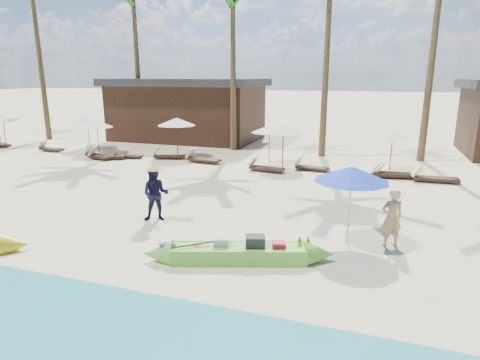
% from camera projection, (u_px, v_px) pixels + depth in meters
% --- Properties ---
extents(ground, '(240.00, 240.00, 0.00)m').
position_uv_depth(ground, '(175.00, 244.00, 11.00)').
color(ground, beige).
rests_on(ground, ground).
extents(green_canoe, '(5.14, 1.97, 0.67)m').
position_uv_depth(green_canoe, '(238.00, 253.00, 9.94)').
color(green_canoe, '#6DD03F').
rests_on(green_canoe, ground).
extents(tourist, '(0.70, 0.60, 1.62)m').
position_uv_depth(tourist, '(392.00, 218.00, 10.69)').
color(tourist, tan).
rests_on(tourist, ground).
extents(vendor_green, '(1.01, 0.90, 1.73)m').
position_uv_depth(vendor_green, '(156.00, 194.00, 12.62)').
color(vendor_green, black).
rests_on(vendor_green, ground).
extents(blue_umbrella, '(2.01, 2.01, 2.16)m').
position_uv_depth(blue_umbrella, '(352.00, 174.00, 10.67)').
color(blue_umbrella, '#99999E').
rests_on(blue_umbrella, ground).
extents(resort_parasol_1, '(2.05, 2.05, 2.11)m').
position_uv_depth(resort_parasol_1, '(2.00, 118.00, 25.42)').
color(resort_parasol_1, '#3D2619').
rests_on(resort_parasol_1, ground).
extents(lounger_1_left, '(1.86, 1.12, 0.61)m').
position_uv_depth(lounger_1_left, '(1.00, 144.00, 26.18)').
color(lounger_1_left, '#3D2619').
rests_on(lounger_1_left, ground).
extents(resort_parasol_2, '(2.02, 2.02, 2.08)m').
position_uv_depth(resort_parasol_2, '(87.00, 119.00, 24.92)').
color(resort_parasol_2, '#3D2619').
rests_on(resort_parasol_2, ground).
extents(lounger_2_left, '(1.69, 0.60, 0.56)m').
position_uv_depth(lounger_2_left, '(50.00, 148.00, 24.54)').
color(lounger_2_left, '#3D2619').
rests_on(lounger_2_left, ground).
extents(resort_parasol_3, '(1.87, 1.87, 1.92)m').
position_uv_depth(resort_parasol_3, '(97.00, 124.00, 23.56)').
color(resort_parasol_3, '#3D2619').
rests_on(resort_parasol_3, ground).
extents(lounger_3_left, '(1.97, 1.14, 0.64)m').
position_uv_depth(lounger_3_left, '(97.00, 155.00, 22.38)').
color(lounger_3_left, '#3D2619').
rests_on(lounger_3_left, ground).
extents(lounger_3_right, '(2.08, 1.19, 0.67)m').
position_uv_depth(lounger_3_right, '(105.00, 155.00, 22.19)').
color(lounger_3_right, '#3D2619').
rests_on(lounger_3_right, ground).
extents(resort_parasol_4, '(2.15, 2.15, 2.21)m').
position_uv_depth(resort_parasol_4, '(177.00, 122.00, 22.46)').
color(resort_parasol_4, '#3D2619').
rests_on(resort_parasol_4, ground).
extents(lounger_4_left, '(1.68, 0.80, 0.55)m').
position_uv_depth(lounger_4_left, '(127.00, 155.00, 22.47)').
color(lounger_4_left, '#3D2619').
rests_on(lounger_4_left, ground).
extents(lounger_4_right, '(1.84, 1.00, 0.60)m').
position_uv_depth(lounger_4_right, '(167.00, 155.00, 22.28)').
color(lounger_4_right, '#3D2619').
rests_on(lounger_4_right, ground).
extents(resort_parasol_5, '(1.94, 1.94, 1.99)m').
position_uv_depth(resort_parasol_5, '(269.00, 129.00, 20.94)').
color(resort_parasol_5, '#3D2619').
rests_on(resort_parasol_5, ground).
extents(lounger_5_left, '(1.97, 0.82, 0.65)m').
position_uv_depth(lounger_5_left, '(202.00, 159.00, 21.34)').
color(lounger_5_left, '#3D2619').
rests_on(lounger_5_left, ground).
extents(resort_parasol_6, '(2.10, 2.10, 2.16)m').
position_uv_depth(resort_parasol_6, '(283.00, 129.00, 19.76)').
color(resort_parasol_6, '#3D2619').
rests_on(resort_parasol_6, ground).
extents(lounger_6_left, '(1.81, 0.81, 0.59)m').
position_uv_depth(lounger_6_left, '(264.00, 167.00, 19.38)').
color(lounger_6_left, '#3D2619').
rests_on(lounger_6_left, ground).
extents(lounger_6_right, '(1.71, 0.74, 0.56)m').
position_uv_depth(lounger_6_right, '(310.00, 167.00, 19.57)').
color(lounger_6_right, '#3D2619').
rests_on(lounger_6_right, ground).
extents(resort_parasol_7, '(1.87, 1.87, 1.92)m').
position_uv_depth(resort_parasol_7, '(393.00, 135.00, 19.27)').
color(resort_parasol_7, '#3D2619').
rests_on(resort_parasol_7, ground).
extents(lounger_7_left, '(2.03, 0.93, 0.67)m').
position_uv_depth(lounger_7_left, '(390.00, 173.00, 18.11)').
color(lounger_7_left, '#3D2619').
rests_on(lounger_7_left, ground).
extents(lounger_7_right, '(1.80, 0.60, 0.61)m').
position_uv_depth(lounger_7_right, '(394.00, 173.00, 18.24)').
color(lounger_7_right, '#3D2619').
rests_on(lounger_7_right, ground).
extents(lounger_8_left, '(1.94, 0.65, 0.65)m').
position_uv_depth(lounger_8_left, '(432.00, 177.00, 17.40)').
color(lounger_8_left, '#3D2619').
rests_on(lounger_8_left, ground).
extents(palm_2, '(2.08, 2.08, 11.33)m').
position_uv_depth(palm_2, '(133.00, 1.00, 25.75)').
color(palm_2, brown).
rests_on(palm_2, ground).
extents(palm_3, '(2.08, 2.08, 10.52)m').
position_uv_depth(palm_3, '(233.00, 2.00, 22.98)').
color(palm_3, brown).
rests_on(palm_3, ground).
extents(pavilion_west, '(10.80, 6.60, 4.30)m').
position_uv_depth(pavilion_west, '(188.00, 109.00, 28.97)').
color(pavilion_west, '#3D2619').
rests_on(pavilion_west, ground).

